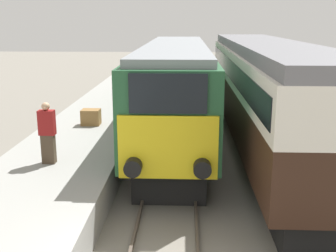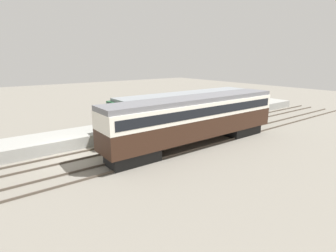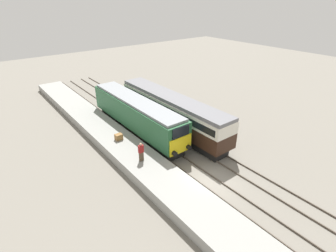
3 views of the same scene
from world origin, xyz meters
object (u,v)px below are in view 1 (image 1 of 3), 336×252
object	(u,v)px
locomotive	(176,85)
person_on_platform	(48,133)
luggage_crate	(91,117)
passenger_carriage	(266,87)

from	to	relation	value
locomotive	person_on_platform	bearing A→B (deg)	-118.57
locomotive	luggage_crate	size ratio (longest dim) A/B	22.04
locomotive	person_on_platform	xyz separation A→B (m)	(-3.42, -6.28, -0.41)
luggage_crate	locomotive	bearing A→B (deg)	28.97
luggage_crate	passenger_carriage	bearing A→B (deg)	-0.87
person_on_platform	luggage_crate	distance (m)	4.53
locomotive	passenger_carriage	world-z (taller)	passenger_carriage
luggage_crate	person_on_platform	bearing A→B (deg)	-92.54
person_on_platform	passenger_carriage	bearing A→B (deg)	32.80
passenger_carriage	luggage_crate	xyz separation A→B (m)	(-6.62, 0.10, -1.23)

